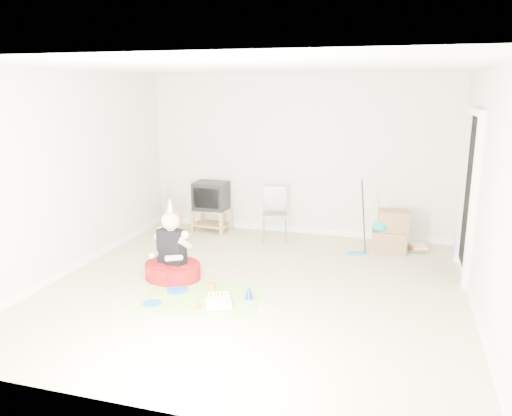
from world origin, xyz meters
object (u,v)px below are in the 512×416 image
(cardboard_boxes, at_px, (390,232))
(crt_tv, at_px, (211,196))
(tv_stand, at_px, (212,218))
(birthday_cake, at_px, (219,304))
(folding_chair, at_px, (275,214))
(seated_woman, at_px, (172,261))

(cardboard_boxes, bearing_deg, crt_tv, 174.76)
(crt_tv, distance_m, cardboard_boxes, 2.96)
(tv_stand, bearing_deg, birthday_cake, -67.35)
(tv_stand, relative_size, crt_tv, 1.25)
(folding_chair, bearing_deg, tv_stand, 170.83)
(folding_chair, bearing_deg, birthday_cake, -89.42)
(cardboard_boxes, height_order, seated_woman, seated_woman)
(crt_tv, distance_m, seated_woman, 2.21)
(folding_chair, bearing_deg, seated_woman, -113.12)
(cardboard_boxes, xyz_separation_m, birthday_cake, (-1.75, -2.55, -0.26))
(birthday_cake, bearing_deg, folding_chair, 90.58)
(cardboard_boxes, relative_size, birthday_cake, 1.78)
(tv_stand, xyz_separation_m, crt_tv, (-0.00, 0.00, 0.38))
(tv_stand, height_order, crt_tv, crt_tv)
(tv_stand, height_order, seated_woman, seated_woman)
(tv_stand, height_order, folding_chair, folding_chair)
(cardboard_boxes, bearing_deg, birthday_cake, -124.45)
(seated_woman, bearing_deg, folding_chair, 66.88)
(tv_stand, bearing_deg, cardboard_boxes, -5.24)
(tv_stand, distance_m, seated_woman, 2.18)
(folding_chair, relative_size, birthday_cake, 2.47)
(crt_tv, distance_m, birthday_cake, 3.11)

